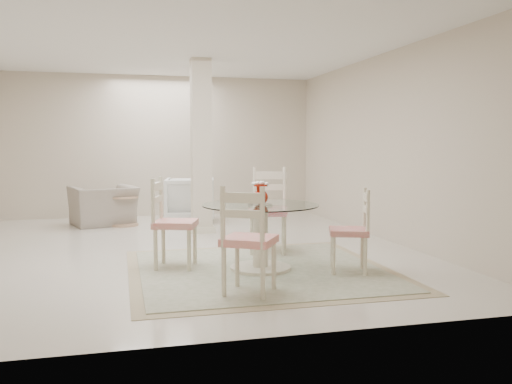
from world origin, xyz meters
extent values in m
plane|color=silver|center=(0.00, 0.00, 0.00)|extent=(7.00, 7.00, 0.00)
cube|color=beige|center=(0.00, 3.50, 1.35)|extent=(6.00, 0.02, 2.70)
cube|color=beige|center=(0.00, -3.50, 1.35)|extent=(6.00, 0.02, 2.70)
cube|color=beige|center=(3.00, 0.00, 1.35)|extent=(0.02, 7.00, 2.70)
cube|color=white|center=(0.00, 0.00, 2.70)|extent=(6.00, 7.00, 0.02)
cube|color=beige|center=(0.50, 1.30, 1.35)|extent=(0.30, 0.30, 2.70)
cube|color=tan|center=(0.74, -1.48, 0.00)|extent=(2.83, 2.83, 0.01)
cube|color=beige|center=(0.74, -1.48, 0.01)|extent=(2.59, 2.59, 0.01)
cylinder|color=beige|center=(0.74, -1.48, 0.02)|extent=(0.66, 0.66, 0.05)
cylinder|color=beige|center=(0.74, -1.48, 0.38)|extent=(0.17, 0.17, 0.68)
cylinder|color=beige|center=(0.74, -1.48, 0.71)|extent=(0.27, 0.27, 0.03)
cylinder|color=white|center=(0.74, -1.48, 0.73)|extent=(1.27, 1.27, 0.01)
ellipsoid|color=#A91605|center=(0.74, -1.48, 0.81)|extent=(0.17, 0.17, 0.16)
cylinder|color=#A91605|center=(0.74, -1.48, 0.91)|extent=(0.09, 0.09, 0.05)
cylinder|color=#A91605|center=(0.74, -1.48, 0.94)|extent=(0.14, 0.14, 0.02)
ellipsoid|color=white|center=(0.74, -1.48, 0.96)|extent=(0.10, 0.10, 0.04)
ellipsoid|color=white|center=(0.79, -1.46, 0.95)|extent=(0.10, 0.10, 0.04)
ellipsoid|color=white|center=(0.69, -1.45, 0.95)|extent=(0.10, 0.10, 0.04)
cylinder|color=#F3E8C8|center=(1.53, -1.61, 0.21)|extent=(0.04, 0.04, 0.42)
cylinder|color=#F3E8C8|center=(1.42, -1.92, 0.21)|extent=(0.04, 0.04, 0.42)
cylinder|color=#F3E8C8|center=(1.84, -1.72, 0.21)|extent=(0.04, 0.04, 0.42)
cylinder|color=#F3E8C8|center=(1.73, -2.02, 0.21)|extent=(0.04, 0.04, 0.42)
cube|color=red|center=(1.63, -1.82, 0.45)|extent=(0.51, 0.51, 0.06)
cube|color=#F3E8C8|center=(1.80, -1.88, 0.76)|extent=(0.16, 0.36, 0.49)
cylinder|color=#EEE3C4|center=(0.82, -0.71, 0.25)|extent=(0.05, 0.05, 0.50)
cylinder|color=#EEE3C4|center=(1.19, -0.84, 0.25)|extent=(0.05, 0.05, 0.50)
cylinder|color=#EEE3C4|center=(0.95, -0.34, 0.25)|extent=(0.05, 0.05, 0.50)
cylinder|color=#EEE3C4|center=(1.32, -0.47, 0.25)|extent=(0.05, 0.05, 0.50)
cube|color=red|center=(1.07, -0.59, 0.54)|extent=(0.61, 0.61, 0.08)
cube|color=#EEE3C4|center=(1.14, -0.38, 0.90)|extent=(0.43, 0.19, 0.59)
cylinder|color=beige|center=(-0.03, -1.37, 0.23)|extent=(0.04, 0.04, 0.47)
cylinder|color=beige|center=(0.08, -1.02, 0.23)|extent=(0.04, 0.04, 0.47)
cylinder|color=beige|center=(-0.38, -1.26, 0.23)|extent=(0.04, 0.04, 0.47)
cylinder|color=beige|center=(-0.27, -0.91, 0.23)|extent=(0.04, 0.04, 0.47)
cube|color=red|center=(-0.15, -1.14, 0.50)|extent=(0.56, 0.56, 0.07)
cube|color=beige|center=(-0.35, -1.08, 0.84)|extent=(0.17, 0.40, 0.55)
cylinder|color=beige|center=(0.65, -2.31, 0.23)|extent=(0.04, 0.04, 0.47)
cylinder|color=beige|center=(0.34, -2.12, 0.23)|extent=(0.04, 0.04, 0.47)
cylinder|color=beige|center=(0.46, -2.62, 0.23)|extent=(0.04, 0.04, 0.47)
cylinder|color=beige|center=(0.15, -2.43, 0.23)|extent=(0.04, 0.04, 0.47)
cube|color=red|center=(0.40, -2.37, 0.50)|extent=(0.61, 0.61, 0.07)
cube|color=beige|center=(0.30, -2.54, 0.84)|extent=(0.37, 0.25, 0.55)
imported|color=gray|center=(-1.03, 2.47, 0.33)|extent=(1.25, 1.16, 0.66)
imported|color=silver|center=(0.47, 2.56, 0.40)|extent=(0.99, 1.01, 0.80)
cylinder|color=tan|center=(-0.68, 2.28, 0.02)|extent=(0.47, 0.47, 0.04)
cylinder|color=tan|center=(-0.68, 2.28, 0.25)|extent=(0.07, 0.07, 0.45)
cylinder|color=tan|center=(-0.68, 2.28, 0.49)|extent=(0.48, 0.48, 0.03)
camera|label=1|loc=(-0.73, -7.14, 1.38)|focal=38.00mm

